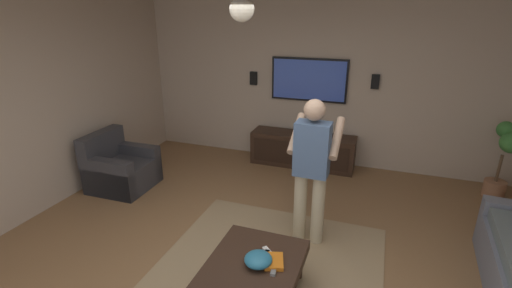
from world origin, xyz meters
TOP-DOWN VIEW (x-y plane):
  - ground_plane at (0.00, 0.00)m, footprint 7.58×7.58m
  - wall_back_tv at (3.21, 0.00)m, footprint 0.10×6.27m
  - area_rug at (-0.05, -0.08)m, footprint 2.70×2.22m
  - armchair at (1.20, 2.52)m, footprint 0.82×0.83m
  - coffee_table at (-0.25, -0.08)m, footprint 1.00×0.80m
  - media_console at (2.87, 0.19)m, footprint 0.45×1.70m
  - tv at (3.11, 0.19)m, footprint 0.05×1.23m
  - person_standing at (0.84, -0.34)m, footprint 0.54×0.54m
  - potted_plant_tall at (2.73, -2.63)m, footprint 0.41×0.37m
  - bowl at (-0.25, -0.12)m, footprint 0.24×0.24m
  - remote_white at (-0.07, -0.16)m, footprint 0.13×0.14m
  - remote_black at (-0.13, -0.16)m, footprint 0.16×0.08m
  - remote_grey at (-0.28, -0.27)m, footprint 0.15×0.07m
  - book at (-0.18, -0.25)m, footprint 0.26×0.22m
  - vase_round at (2.88, 0.10)m, footprint 0.22×0.22m
  - wall_speaker_left at (3.13, -0.83)m, footprint 0.06×0.12m
  - wall_speaker_right at (3.13, 1.15)m, footprint 0.06×0.12m

SIDE VIEW (x-z plane):
  - ground_plane at x=0.00m, z-range 0.00..0.00m
  - area_rug at x=-0.05m, z-range 0.00..0.01m
  - media_console at x=2.87m, z-range 0.00..0.55m
  - armchair at x=1.20m, z-range -0.13..0.69m
  - coffee_table at x=-0.25m, z-range 0.10..0.50m
  - remote_white at x=-0.07m, z-range 0.40..0.42m
  - remote_black at x=-0.13m, z-range 0.40..0.42m
  - remote_grey at x=-0.28m, z-range 0.40..0.42m
  - book at x=-0.18m, z-range 0.40..0.44m
  - bowl at x=-0.25m, z-range 0.40..0.51m
  - potted_plant_tall at x=2.73m, z-range 0.13..1.19m
  - vase_round at x=2.88m, z-range 0.55..0.77m
  - person_standing at x=0.84m, z-range 0.11..1.75m
  - wall_speaker_right at x=3.13m, z-range 1.26..1.48m
  - tv at x=3.11m, z-range 1.06..1.75m
  - wall_back_tv at x=3.21m, z-range 0.00..2.87m
  - wall_speaker_left at x=3.13m, z-range 1.33..1.55m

